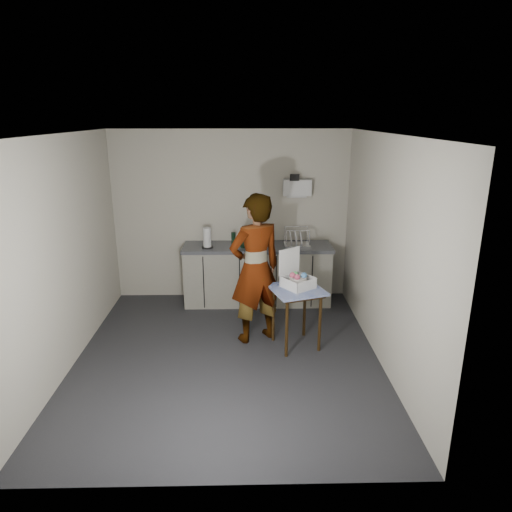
{
  "coord_description": "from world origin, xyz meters",
  "views": [
    {
      "loc": [
        0.23,
        -4.9,
        2.79
      ],
      "look_at": [
        0.35,
        0.45,
        1.13
      ],
      "focal_mm": 32.0,
      "sensor_mm": 36.0,
      "label": 1
    }
  ],
  "objects_px": {
    "paper_towel": "(207,238)",
    "bakery_box": "(297,279)",
    "soap_bottle": "(244,237)",
    "dish_rack": "(296,241)",
    "standing_man": "(255,269)",
    "dark_bottle": "(233,239)",
    "soda_can": "(265,241)",
    "kitchen_counter": "(257,276)",
    "side_table": "(297,296)"
  },
  "relations": [
    {
      "from": "paper_towel",
      "to": "bakery_box",
      "type": "xyz_separation_m",
      "value": [
        1.19,
        -1.27,
        -0.18
      ]
    },
    {
      "from": "soap_bottle",
      "to": "dish_rack",
      "type": "distance_m",
      "value": 0.8
    },
    {
      "from": "standing_man",
      "to": "bakery_box",
      "type": "distance_m",
      "value": 0.53
    },
    {
      "from": "soap_bottle",
      "to": "dark_bottle",
      "type": "height_order",
      "value": "soap_bottle"
    },
    {
      "from": "standing_man",
      "to": "dish_rack",
      "type": "xyz_separation_m",
      "value": [
        0.64,
        1.23,
        0.02
      ]
    },
    {
      "from": "soda_can",
      "to": "paper_towel",
      "type": "bearing_deg",
      "value": -173.38
    },
    {
      "from": "kitchen_counter",
      "to": "soap_bottle",
      "type": "height_order",
      "value": "soap_bottle"
    },
    {
      "from": "paper_towel",
      "to": "dish_rack",
      "type": "relative_size",
      "value": 0.8
    },
    {
      "from": "soap_bottle",
      "to": "bakery_box",
      "type": "relative_size",
      "value": 0.69
    },
    {
      "from": "soap_bottle",
      "to": "bakery_box",
      "type": "bearing_deg",
      "value": -63.06
    },
    {
      "from": "soda_can",
      "to": "paper_towel",
      "type": "height_order",
      "value": "paper_towel"
    },
    {
      "from": "paper_towel",
      "to": "soda_can",
      "type": "bearing_deg",
      "value": 6.62
    },
    {
      "from": "kitchen_counter",
      "to": "standing_man",
      "type": "xyz_separation_m",
      "value": [
        -0.06,
        -1.23,
        0.53
      ]
    },
    {
      "from": "soda_can",
      "to": "dark_bottle",
      "type": "bearing_deg",
      "value": -176.92
    },
    {
      "from": "soda_can",
      "to": "paper_towel",
      "type": "relative_size",
      "value": 0.46
    },
    {
      "from": "side_table",
      "to": "paper_towel",
      "type": "xyz_separation_m",
      "value": [
        -1.19,
        1.33,
        0.38
      ]
    },
    {
      "from": "kitchen_counter",
      "to": "bakery_box",
      "type": "bearing_deg",
      "value": -71.9
    },
    {
      "from": "kitchen_counter",
      "to": "dish_rack",
      "type": "xyz_separation_m",
      "value": [
        0.59,
        0.0,
        0.54
      ]
    },
    {
      "from": "side_table",
      "to": "soda_can",
      "type": "xyz_separation_m",
      "value": [
        -0.34,
        1.43,
        0.31
      ]
    },
    {
      "from": "kitchen_counter",
      "to": "dish_rack",
      "type": "bearing_deg",
      "value": 0.47
    },
    {
      "from": "standing_man",
      "to": "soap_bottle",
      "type": "relative_size",
      "value": 5.95
    },
    {
      "from": "side_table",
      "to": "standing_man",
      "type": "bearing_deg",
      "value": 140.32
    },
    {
      "from": "soap_bottle",
      "to": "dish_rack",
      "type": "height_order",
      "value": "soap_bottle"
    },
    {
      "from": "standing_man",
      "to": "soda_can",
      "type": "distance_m",
      "value": 1.24
    },
    {
      "from": "kitchen_counter",
      "to": "side_table",
      "type": "xyz_separation_m",
      "value": [
        0.45,
        -1.43,
        0.24
      ]
    },
    {
      "from": "soda_can",
      "to": "dark_bottle",
      "type": "height_order",
      "value": "dark_bottle"
    },
    {
      "from": "dark_bottle",
      "to": "soda_can",
      "type": "bearing_deg",
      "value": 3.08
    },
    {
      "from": "soap_bottle",
      "to": "soda_can",
      "type": "distance_m",
      "value": 0.34
    },
    {
      "from": "side_table",
      "to": "kitchen_counter",
      "type": "bearing_deg",
      "value": 89.25
    },
    {
      "from": "side_table",
      "to": "soda_can",
      "type": "distance_m",
      "value": 1.5
    },
    {
      "from": "dark_bottle",
      "to": "side_table",
      "type": "bearing_deg",
      "value": -60.13
    },
    {
      "from": "bakery_box",
      "to": "soap_bottle",
      "type": "bearing_deg",
      "value": 80.56
    },
    {
      "from": "side_table",
      "to": "dish_rack",
      "type": "xyz_separation_m",
      "value": [
        0.14,
        1.43,
        0.3
      ]
    },
    {
      "from": "dish_rack",
      "to": "soda_can",
      "type": "bearing_deg",
      "value": -179.34
    },
    {
      "from": "standing_man",
      "to": "bakery_box",
      "type": "bearing_deg",
      "value": 137.41
    },
    {
      "from": "standing_man",
      "to": "bakery_box",
      "type": "xyz_separation_m",
      "value": [
        0.5,
        -0.14,
        -0.08
      ]
    },
    {
      "from": "dish_rack",
      "to": "bakery_box",
      "type": "xyz_separation_m",
      "value": [
        -0.14,
        -1.38,
        -0.1
      ]
    },
    {
      "from": "soap_bottle",
      "to": "dish_rack",
      "type": "relative_size",
      "value": 0.84
    },
    {
      "from": "soap_bottle",
      "to": "soda_can",
      "type": "bearing_deg",
      "value": 15.49
    },
    {
      "from": "soap_bottle",
      "to": "bakery_box",
      "type": "distance_m",
      "value": 1.45
    },
    {
      "from": "side_table",
      "to": "soap_bottle",
      "type": "xyz_separation_m",
      "value": [
        -0.65,
        1.34,
        0.4
      ]
    },
    {
      "from": "dish_rack",
      "to": "side_table",
      "type": "bearing_deg",
      "value": -95.63
    },
    {
      "from": "soda_can",
      "to": "dish_rack",
      "type": "xyz_separation_m",
      "value": [
        0.48,
        0.01,
        -0.01
      ]
    },
    {
      "from": "dark_bottle",
      "to": "bakery_box",
      "type": "xyz_separation_m",
      "value": [
        0.81,
        -1.35,
        -0.15
      ]
    },
    {
      "from": "side_table",
      "to": "standing_man",
      "type": "xyz_separation_m",
      "value": [
        -0.5,
        0.2,
        0.28
      ]
    },
    {
      "from": "standing_man",
      "to": "dish_rack",
      "type": "distance_m",
      "value": 1.39
    },
    {
      "from": "kitchen_counter",
      "to": "soda_can",
      "type": "height_order",
      "value": "soda_can"
    },
    {
      "from": "standing_man",
      "to": "paper_towel",
      "type": "relative_size",
      "value": 6.3
    },
    {
      "from": "paper_towel",
      "to": "bakery_box",
      "type": "height_order",
      "value": "bakery_box"
    },
    {
      "from": "paper_towel",
      "to": "side_table",
      "type": "bearing_deg",
      "value": -48.18
    }
  ]
}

